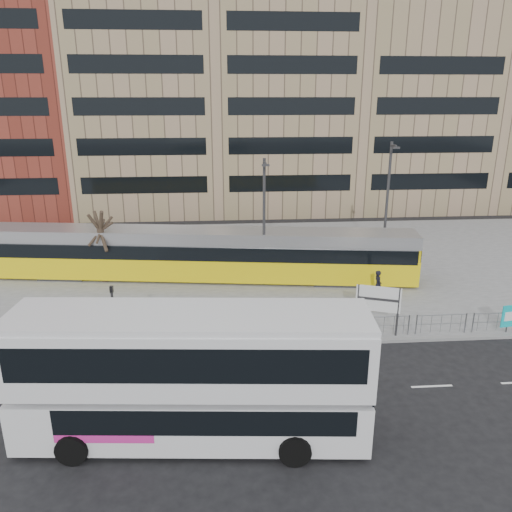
{
  "coord_description": "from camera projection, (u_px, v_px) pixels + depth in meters",
  "views": [
    {
      "loc": [
        -2.88,
        -21.95,
        11.96
      ],
      "look_at": [
        -0.82,
        6.0,
        2.78
      ],
      "focal_mm": 35.0,
      "sensor_mm": 36.0,
      "label": 1
    }
  ],
  "objects": [
    {
      "name": "building_row",
      "position": [
        259.0,
        84.0,
        53.3
      ],
      "size": [
        70.4,
        18.4,
        31.2
      ],
      "color": "maroon",
      "rests_on": "ground"
    },
    {
      "name": "road_markings",
      "position": [
        316.0,
        391.0,
        21.01
      ],
      "size": [
        62.0,
        0.12,
        0.01
      ],
      "primitive_type": "cube",
      "color": "white",
      "rests_on": "ground"
    },
    {
      "name": "plaza",
      "position": [
        261.0,
        266.0,
        36.08
      ],
      "size": [
        64.0,
        24.0,
        0.15
      ],
      "primitive_type": "cube",
      "color": "slate",
      "rests_on": "ground"
    },
    {
      "name": "traffic_light_west",
      "position": [
        113.0,
        308.0,
        23.97
      ],
      "size": [
        0.19,
        0.22,
        3.1
      ],
      "rotation": [
        0.0,
        0.0,
        -0.15
      ],
      "color": "#2D2D30",
      "rests_on": "plaza"
    },
    {
      "name": "ad_panel",
      "position": [
        509.0,
        317.0,
        25.61
      ],
      "size": [
        0.8,
        0.18,
        1.5
      ],
      "rotation": [
        0.0,
        0.0,
        0.15
      ],
      "color": "#2D2D30",
      "rests_on": "plaza"
    },
    {
      "name": "pedestrian",
      "position": [
        378.0,
        285.0,
        29.75
      ],
      "size": [
        0.49,
        0.7,
        1.81
      ],
      "primitive_type": "imported",
      "rotation": [
        0.0,
        0.0,
        1.66
      ],
      "color": "black",
      "rests_on": "plaza"
    },
    {
      "name": "tram",
      "position": [
        199.0,
        254.0,
        33.0
      ],
      "size": [
        28.42,
        6.4,
        3.34
      ],
      "rotation": [
        0.0,
        0.0,
        -0.13
      ],
      "color": "yellow",
      "rests_on": "plaza"
    },
    {
      "name": "ground",
      "position": [
        281.0,
        346.0,
        24.73
      ],
      "size": [
        120.0,
        120.0,
        0.0
      ],
      "primitive_type": "plane",
      "color": "black",
      "rests_on": "ground"
    },
    {
      "name": "lamp_post_west",
      "position": [
        264.0,
        218.0,
        30.94
      ],
      "size": [
        0.45,
        1.04,
        8.1
      ],
      "color": "#2D2D30",
      "rests_on": "plaza"
    },
    {
      "name": "bare_tree",
      "position": [
        98.0,
        208.0,
        31.39
      ],
      "size": [
        4.54,
        4.54,
        7.01
      ],
      "color": "#2D2019",
      "rests_on": "plaza"
    },
    {
      "name": "station_sign",
      "position": [
        378.0,
        301.0,
        25.24
      ],
      "size": [
        2.13,
        0.84,
        2.57
      ],
      "rotation": [
        0.0,
        0.0,
        -0.34
      ],
      "color": "#2D2D30",
      "rests_on": "plaza"
    },
    {
      "name": "lamp_post_east",
      "position": [
        387.0,
        204.0,
        33.12
      ],
      "size": [
        0.45,
        1.04,
        8.85
      ],
      "color": "#2D2D30",
      "rests_on": "plaza"
    },
    {
      "name": "double_decker_bus",
      "position": [
        191.0,
        373.0,
        17.41
      ],
      "size": [
        12.5,
        3.87,
        4.92
      ],
      "rotation": [
        0.0,
        0.0,
        -0.08
      ],
      "color": "silver",
      "rests_on": "ground"
    },
    {
      "name": "pedestrian_barrier",
      "position": [
        320.0,
        323.0,
        25.04
      ],
      "size": [
        32.07,
        0.07,
        1.1
      ],
      "color": "gray",
      "rests_on": "plaza"
    },
    {
      "name": "kerb",
      "position": [
        281.0,
        344.0,
        24.75
      ],
      "size": [
        64.0,
        0.25,
        0.17
      ],
      "primitive_type": "cube",
      "color": "gray",
      "rests_on": "ground"
    }
  ]
}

